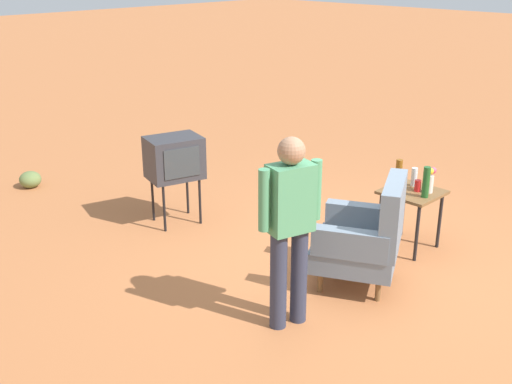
% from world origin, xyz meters
% --- Properties ---
extents(ground_plane, '(60.00, 60.00, 0.00)m').
position_xyz_m(ground_plane, '(0.00, 0.00, 0.00)').
color(ground_plane, '#B76B3D').
extents(armchair, '(1.03, 1.04, 1.06)m').
position_xyz_m(armchair, '(0.21, 0.27, 0.50)').
color(armchair, brown).
rests_on(armchair, ground).
extents(side_table, '(0.56, 0.56, 0.64)m').
position_xyz_m(side_table, '(-0.79, 0.12, 0.55)').
color(side_table, black).
rests_on(side_table, ground).
extents(tv_on_stand, '(0.70, 0.58, 1.03)m').
position_xyz_m(tv_on_stand, '(0.54, -2.16, 0.78)').
color(tv_on_stand, black).
rests_on(tv_on_stand, ground).
extents(person_standing, '(0.55, 0.31, 1.64)m').
position_xyz_m(person_standing, '(1.22, 0.21, 0.94)').
color(person_standing, '#2D3347').
rests_on(person_standing, ground).
extents(bottle_short_clear, '(0.06, 0.06, 0.20)m').
position_xyz_m(bottle_short_clear, '(-0.92, 0.05, 0.74)').
color(bottle_short_clear, silver).
rests_on(bottle_short_clear, side_table).
extents(soda_can_red, '(0.07, 0.07, 0.12)m').
position_xyz_m(soda_can_red, '(-0.81, 0.16, 0.70)').
color(soda_can_red, red).
rests_on(soda_can_red, side_table).
extents(bottle_tall_amber, '(0.07, 0.07, 0.30)m').
position_xyz_m(bottle_tall_amber, '(-0.78, -0.06, 0.79)').
color(bottle_tall_amber, brown).
rests_on(bottle_tall_amber, side_table).
extents(bottle_wine_green, '(0.07, 0.07, 0.32)m').
position_xyz_m(bottle_wine_green, '(-0.72, 0.30, 0.80)').
color(bottle_wine_green, '#1E5623').
rests_on(bottle_wine_green, side_table).
extents(flower_vase, '(0.15, 0.10, 0.27)m').
position_xyz_m(flower_vase, '(-0.87, 0.26, 0.79)').
color(flower_vase, silver).
rests_on(flower_vase, side_table).
extents(shrub_near, '(0.29, 0.29, 0.22)m').
position_xyz_m(shrub_near, '(1.21, -4.48, 0.11)').
color(shrub_near, olive).
rests_on(shrub_near, ground).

